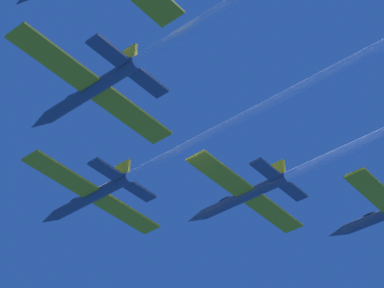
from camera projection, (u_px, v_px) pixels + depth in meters
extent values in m
cylinder|color=#4C5660|center=(91.00, 197.00, 85.14)|extent=(1.34, 12.19, 1.34)
cone|color=#4C5660|center=(49.00, 219.00, 88.85)|extent=(1.31, 2.68, 1.31)
ellipsoid|color=black|center=(76.00, 201.00, 86.83)|extent=(0.94, 2.44, 0.67)
cube|color=yellow|center=(61.00, 174.00, 81.65)|extent=(9.26, 2.68, 0.29)
cube|color=yellow|center=(127.00, 214.00, 88.03)|extent=(9.26, 2.68, 0.29)
cube|color=yellow|center=(122.00, 170.00, 83.74)|extent=(0.35, 2.19, 1.95)
cube|color=#4C5660|center=(106.00, 169.00, 80.93)|extent=(4.17, 1.61, 0.29)
cube|color=#4C5660|center=(140.00, 191.00, 84.25)|extent=(4.17, 1.61, 0.29)
cylinder|color=white|center=(344.00, 66.00, 68.23)|extent=(1.21, 55.65, 1.21)
cylinder|color=#4C5660|center=(91.00, 91.00, 70.64)|extent=(1.34, 12.19, 1.34)
cone|color=#4C5660|center=(40.00, 123.00, 74.35)|extent=(1.31, 2.68, 1.31)
ellipsoid|color=black|center=(72.00, 99.00, 72.34)|extent=(0.94, 2.44, 0.67)
cube|color=yellow|center=(54.00, 58.00, 67.15)|extent=(9.26, 2.68, 0.29)
cube|color=yellow|center=(133.00, 116.00, 73.53)|extent=(9.26, 2.68, 0.29)
cube|color=yellow|center=(128.00, 56.00, 69.24)|extent=(0.35, 2.19, 1.95)
cube|color=#4C5660|center=(108.00, 51.00, 66.43)|extent=(4.17, 1.61, 0.29)
cube|color=#4C5660|center=(149.00, 83.00, 69.75)|extent=(4.17, 1.61, 0.29)
cylinder|color=#4C5660|center=(244.00, 196.00, 86.66)|extent=(1.34, 12.19, 1.34)
cone|color=#4C5660|center=(196.00, 218.00, 90.37)|extent=(1.31, 2.68, 1.31)
ellipsoid|color=black|center=(226.00, 200.00, 88.36)|extent=(0.94, 2.44, 0.67)
cube|color=yellow|center=(221.00, 174.00, 83.17)|extent=(9.26, 2.68, 0.29)
cube|color=yellow|center=(274.00, 213.00, 89.55)|extent=(9.26, 2.68, 0.29)
cube|color=yellow|center=(277.00, 170.00, 85.26)|extent=(0.35, 2.19, 1.95)
cube|color=#4C5660|center=(266.00, 169.00, 82.46)|extent=(4.17, 1.61, 0.29)
cube|color=#4C5660|center=(293.00, 191.00, 85.77)|extent=(4.17, 1.61, 0.29)
cone|color=#4C5660|center=(337.00, 233.00, 90.97)|extent=(1.31, 2.68, 1.31)
ellipsoid|color=black|center=(370.00, 216.00, 88.96)|extent=(0.94, 2.44, 0.67)
cube|color=yellow|center=(374.00, 191.00, 83.77)|extent=(9.26, 2.68, 0.29)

